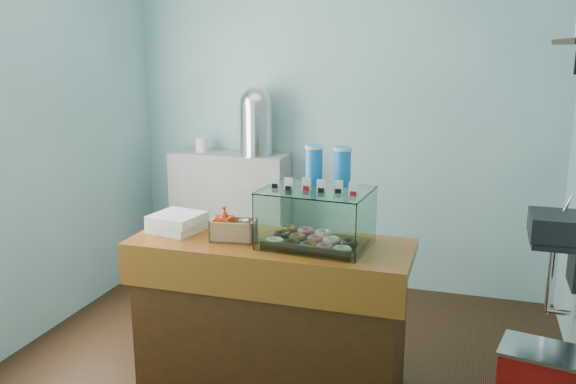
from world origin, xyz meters
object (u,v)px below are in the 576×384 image
(display_case, at_px, (317,214))
(red_cooler, at_px, (538,379))
(counter, at_px, (271,314))
(coffee_urn, at_px, (256,120))

(display_case, xyz_separation_m, red_cooler, (1.23, 0.16, -0.89))
(counter, bearing_deg, red_cooler, 7.54)
(coffee_urn, bearing_deg, counter, -67.47)
(display_case, bearing_deg, counter, -166.74)
(display_case, relative_size, coffee_urn, 1.10)
(counter, height_order, coffee_urn, coffee_urn)
(red_cooler, bearing_deg, coffee_urn, 159.43)
(coffee_urn, bearing_deg, display_case, -59.07)
(display_case, bearing_deg, coffee_urn, 125.82)
(counter, relative_size, display_case, 2.60)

